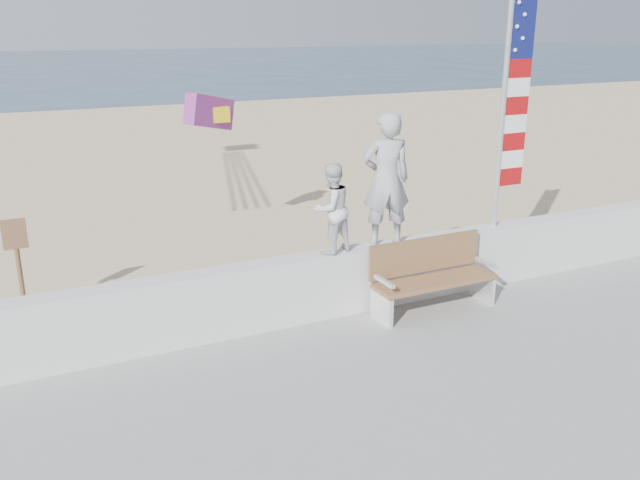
# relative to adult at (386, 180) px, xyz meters

# --- Properties ---
(ground) EXTENTS (220.00, 220.00, 0.00)m
(ground) POSITION_rel_adult_xyz_m (-1.30, -2.00, -2.00)
(ground) COLOR #293F53
(ground) RESTS_ON ground
(sand) EXTENTS (90.00, 40.00, 0.08)m
(sand) POSITION_rel_adult_xyz_m (-1.30, 7.00, -1.96)
(sand) COLOR #CDB288
(sand) RESTS_ON ground
(seawall) EXTENTS (30.00, 0.35, 0.90)m
(seawall) POSITION_rel_adult_xyz_m (-1.30, 0.00, -1.37)
(seawall) COLOR silver
(seawall) RESTS_ON boardwalk
(adult) EXTENTS (0.77, 0.60, 1.85)m
(adult) POSITION_rel_adult_xyz_m (0.00, 0.00, 0.00)
(adult) COLOR #9A9A9F
(adult) RESTS_ON seawall
(child) EXTENTS (0.70, 0.61, 1.22)m
(child) POSITION_rel_adult_xyz_m (-0.84, 0.00, -0.31)
(child) COLOR silver
(child) RESTS_ON seawall
(bench) EXTENTS (1.80, 0.57, 1.00)m
(bench) POSITION_rel_adult_xyz_m (0.50, -0.45, -1.32)
(bench) COLOR #8D613D
(bench) RESTS_ON boardwalk
(flag) EXTENTS (0.50, 0.08, 3.50)m
(flag) POSITION_rel_adult_xyz_m (2.07, -0.00, 0.99)
(flag) COLOR white
(flag) RESTS_ON seawall
(parafoil_kite) EXTENTS (1.06, 0.77, 0.74)m
(parafoil_kite) POSITION_rel_adult_xyz_m (-1.22, 4.01, 0.53)
(parafoil_kite) COLOR red
(parafoil_kite) RESTS_ON ground
(sign) EXTENTS (0.32, 0.07, 1.46)m
(sign) POSITION_rel_adult_xyz_m (-4.68, 1.91, -1.06)
(sign) COLOR brown
(sign) RESTS_ON sand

